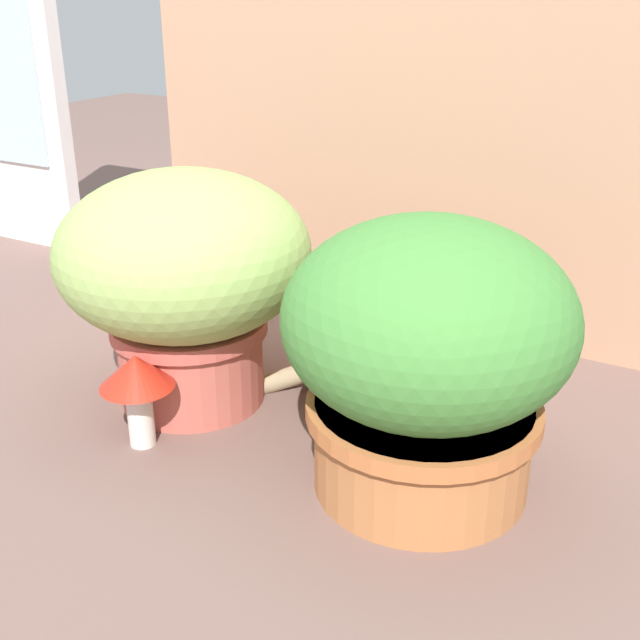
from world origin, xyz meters
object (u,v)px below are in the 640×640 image
(grass_planter, at_px, (187,272))
(leafy_planter, at_px, (427,352))
(mushroom_ornament_red, at_px, (137,380))
(cat, at_px, (372,326))

(grass_planter, height_order, leafy_planter, grass_planter)
(mushroom_ornament_red, bearing_deg, leafy_planter, 15.26)
(leafy_planter, relative_size, mushroom_ornament_red, 2.57)
(leafy_planter, bearing_deg, mushroom_ornament_red, -164.74)
(grass_planter, height_order, cat, grass_planter)
(cat, bearing_deg, leafy_planter, -49.98)
(leafy_planter, bearing_deg, grass_planter, 173.89)
(grass_planter, relative_size, mushroom_ornament_red, 2.70)
(grass_planter, xyz_separation_m, cat, (0.25, 0.18, -0.11))
(leafy_planter, relative_size, cat, 1.14)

